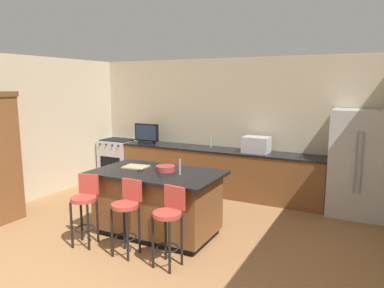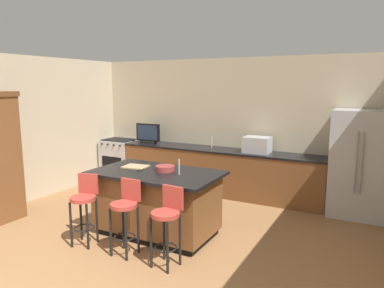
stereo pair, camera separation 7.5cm
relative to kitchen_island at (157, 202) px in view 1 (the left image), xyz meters
The scene contains 16 objects.
wall_back 2.73m from the kitchen_island, 88.57° to the left, with size 6.46×0.12×2.67m, color beige.
wall_left 3.09m from the kitchen_island, behind, with size 0.12×5.24×2.67m, color beige.
counter_back 2.21m from the kitchen_island, 90.00° to the left, with size 4.15×0.62×0.90m.
kitchen_island is the anchor object (origin of this frame).
refrigerator 3.36m from the kitchen_island, 40.54° to the left, with size 0.90×0.74×1.76m.
range_oven 3.31m from the kitchen_island, 138.14° to the left, with size 0.77×0.63×0.92m.
microwave 2.41m from the kitchen_island, 70.65° to the left, with size 0.48×0.36×0.30m, color #B7BABF.
tv_monitor 2.78m from the kitchen_island, 127.25° to the left, with size 0.58×0.16×0.42m.
sink_faucet_back 2.38m from the kitchen_island, 94.92° to the left, with size 0.02×0.02×0.24m, color #B2B2B7.
sink_faucet_island 0.68m from the kitchen_island, ahead, with size 0.02×0.02×0.22m, color #B2B2B7.
bar_stool_left 1.00m from the kitchen_island, 132.60° to the right, with size 0.35×0.37×0.96m.
bar_stool_center 0.72m from the kitchen_island, 89.96° to the right, with size 0.34×0.34×0.96m.
bar_stool_right 0.96m from the kitchen_island, 49.10° to the right, with size 0.34×0.35×0.96m.
fruit_bowl 0.51m from the kitchen_island, 44.73° to the left, with size 0.28×0.28×0.08m, color #993833.
cell_phone 0.53m from the kitchen_island, behind, with size 0.07×0.15×0.01m, color black.
cutting_board 0.64m from the kitchen_island, 168.87° to the left, with size 0.35×0.28×0.02m, color tan.
Camera 1 is at (2.64, -1.93, 2.16)m, focal length 33.47 mm.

